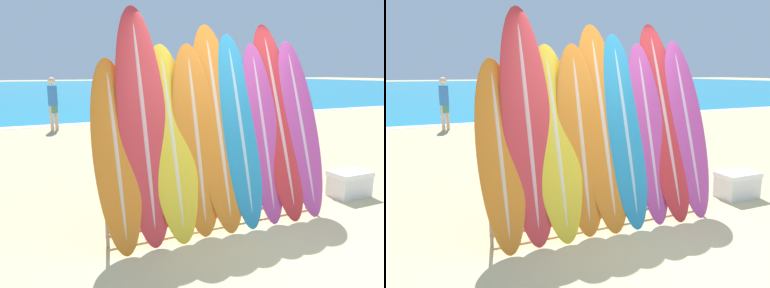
# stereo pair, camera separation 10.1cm
# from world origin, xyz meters

# --- Properties ---
(ground_plane) EXTENTS (160.00, 160.00, 0.00)m
(ground_plane) POSITION_xyz_m (0.00, 0.00, 0.00)
(ground_plane) COLOR tan
(ocean_water) EXTENTS (120.00, 60.00, 0.01)m
(ocean_water) POSITION_xyz_m (0.00, 39.85, 0.00)
(ocean_water) COLOR teal
(ocean_water) RESTS_ON ground_plane
(surfboard_rack) EXTENTS (2.78, 0.04, 0.85)m
(surfboard_rack) POSITION_xyz_m (-0.39, 0.77, 0.47)
(surfboard_rack) COLOR gray
(surfboard_rack) RESTS_ON ground_plane
(surfboard_slot_0) EXTENTS (0.49, 0.74, 2.01)m
(surfboard_slot_0) POSITION_xyz_m (-1.62, 0.80, 1.01)
(surfboard_slot_0) COLOR orange
(surfboard_slot_0) RESTS_ON ground_plane
(surfboard_slot_1) EXTENTS (0.56, 0.78, 2.58)m
(surfboard_slot_1) POSITION_xyz_m (-1.30, 0.87, 1.29)
(surfboard_slot_1) COLOR red
(surfboard_slot_1) RESTS_ON ground_plane
(surfboard_slot_2) EXTENTS (0.56, 0.78, 2.17)m
(surfboard_slot_2) POSITION_xyz_m (-0.99, 0.82, 1.09)
(surfboard_slot_2) COLOR yellow
(surfboard_slot_2) RESTS_ON ground_plane
(surfboard_slot_3) EXTENTS (0.55, 0.61, 2.18)m
(surfboard_slot_3) POSITION_xyz_m (-0.69, 0.81, 1.09)
(surfboard_slot_3) COLOR orange
(surfboard_slot_3) RESTS_ON ground_plane
(surfboard_slot_4) EXTENTS (0.59, 0.81, 2.42)m
(surfboard_slot_4) POSITION_xyz_m (-0.38, 0.86, 1.21)
(surfboard_slot_4) COLOR orange
(surfboard_slot_4) RESTS_ON ground_plane
(surfboard_slot_5) EXTENTS (0.52, 0.81, 2.32)m
(surfboard_slot_5) POSITION_xyz_m (-0.09, 0.84, 1.16)
(surfboard_slot_5) COLOR teal
(surfboard_slot_5) RESTS_ON ground_plane
(surfboard_slot_6) EXTENTS (0.49, 0.73, 2.21)m
(surfboard_slot_6) POSITION_xyz_m (0.24, 0.82, 1.11)
(surfboard_slot_6) COLOR #B23D8E
(surfboard_slot_6) RESTS_ON ground_plane
(surfboard_slot_7) EXTENTS (0.60, 0.95, 2.48)m
(surfboard_slot_7) POSITION_xyz_m (0.52, 0.88, 1.24)
(surfboard_slot_7) COLOR red
(surfboard_slot_7) RESTS_ON ground_plane
(surfboard_slot_8) EXTENTS (0.56, 0.85, 2.27)m
(surfboard_slot_8) POSITION_xyz_m (0.84, 0.84, 1.13)
(surfboard_slot_8) COLOR #B23D8E
(surfboard_slot_8) RESTS_ON ground_plane
(person_near_water) EXTENTS (0.27, 0.25, 1.58)m
(person_near_water) POSITION_xyz_m (0.08, 6.98, 0.86)
(person_near_water) COLOR beige
(person_near_water) RESTS_ON ground_plane
(person_mid_beach) EXTENTS (0.26, 0.23, 1.54)m
(person_mid_beach) POSITION_xyz_m (0.72, 4.54, 0.84)
(person_mid_beach) COLOR #846047
(person_mid_beach) RESTS_ON ground_plane
(person_far_left) EXTENTS (0.29, 0.23, 1.70)m
(person_far_left) POSITION_xyz_m (2.46, 8.97, 0.93)
(person_far_left) COLOR beige
(person_far_left) RESTS_ON ground_plane
(person_far_right) EXTENTS (0.29, 0.26, 1.66)m
(person_far_right) POSITION_xyz_m (-1.50, 9.47, 0.91)
(person_far_right) COLOR beige
(person_far_right) RESTS_ON ground_plane
(cooler_box) EXTENTS (0.60, 0.38, 0.38)m
(cooler_box) POSITION_xyz_m (1.91, 0.90, 0.19)
(cooler_box) COLOR silver
(cooler_box) RESTS_ON ground_plane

